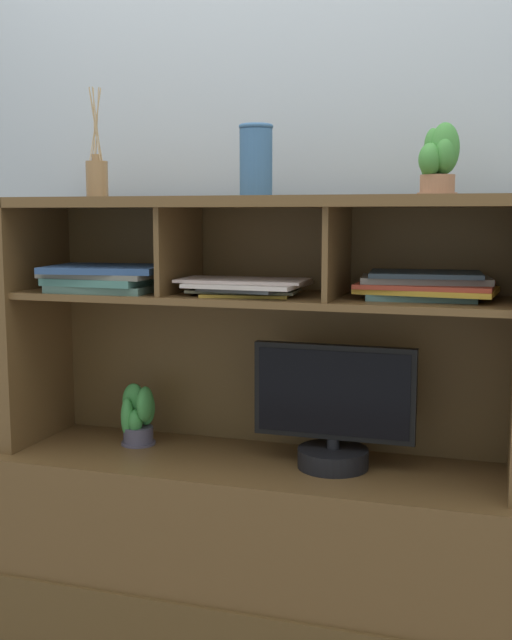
{
  "coord_description": "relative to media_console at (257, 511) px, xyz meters",
  "views": [
    {
      "loc": [
        0.66,
        -2.11,
        1.3
      ],
      "look_at": [
        0.0,
        0.0,
        0.99
      ],
      "focal_mm": 43.35,
      "sensor_mm": 36.0,
      "label": 1
    }
  ],
  "objects": [
    {
      "name": "ceramic_vase",
      "position": [
        0.0,
        -0.0,
        1.03
      ],
      "size": [
        0.1,
        0.1,
        0.2
      ],
      "color": "#38628E",
      "rests_on": "media_console"
    },
    {
      "name": "back_wall",
      "position": [
        0.0,
        0.28,
        0.99
      ],
      "size": [
        6.0,
        0.02,
        2.8
      ],
      "primitive_type": "cube",
      "color": "#AAB5BD",
      "rests_on": "ground"
    },
    {
      "name": "diffuser_bottle",
      "position": [
        -0.5,
        -0.01,
        0.99
      ],
      "size": [
        0.07,
        0.07,
        0.33
      ],
      "color": "olive",
      "rests_on": "media_console"
    },
    {
      "name": "media_console",
      "position": [
        0.0,
        0.0,
        0.0
      ],
      "size": [
        1.54,
        0.53,
        1.35
      ],
      "color": "brown",
      "rests_on": "ground"
    },
    {
      "name": "magazine_stack_centre",
      "position": [
        0.48,
        0.02,
        0.69
      ],
      "size": [
        0.38,
        0.27,
        0.07
      ],
      "color": "#4A716B",
      "rests_on": "media_console"
    },
    {
      "name": "potted_succulent",
      "position": [
        0.5,
        -0.0,
        1.02
      ],
      "size": [
        0.11,
        0.12,
        0.19
      ],
      "color": "#AB7452",
      "rests_on": "media_console"
    },
    {
      "name": "tv_monitor",
      "position": [
        0.23,
        -0.02,
        0.32
      ],
      "size": [
        0.46,
        0.2,
        0.36
      ],
      "color": "black",
      "rests_on": "media_console"
    },
    {
      "name": "potted_orchid",
      "position": [
        -0.4,
        0.02,
        0.26
      ],
      "size": [
        0.11,
        0.11,
        0.19
      ],
      "color": "#4D495A",
      "rests_on": "media_console"
    },
    {
      "name": "magazine_stack_right",
      "position": [
        -0.46,
        -0.05,
        0.7
      ],
      "size": [
        0.37,
        0.29,
        0.08
      ],
      "color": "#507164",
      "rests_on": "media_console"
    },
    {
      "name": "magazine_stack_left",
      "position": [
        -0.02,
        -0.03,
        0.68
      ],
      "size": [
        0.37,
        0.27,
        0.05
      ],
      "color": "gold",
      "rests_on": "media_console"
    }
  ]
}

